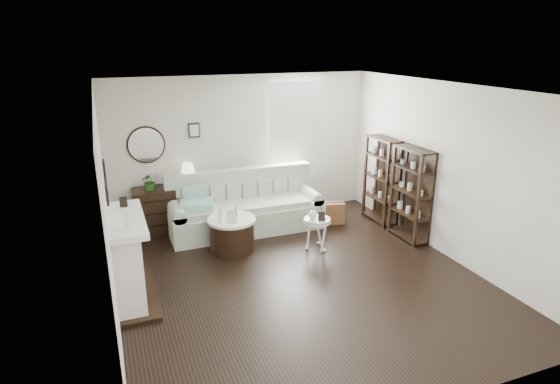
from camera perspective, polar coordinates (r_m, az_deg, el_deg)
name	(u,v)px	position (r m, az deg, el deg)	size (l,w,h in m)	color
room	(280,133)	(9.02, -0.05, 7.24)	(5.50, 5.50, 5.50)	black
fireplace	(128,262)	(6.49, -18.05, -8.07)	(0.50, 1.40, 1.84)	white
shelf_unit_far	(382,180)	(8.93, 12.27, 1.45)	(0.30, 0.80, 1.60)	black
shelf_unit_near	(411,194)	(8.23, 15.66, -0.26)	(0.30, 0.80, 1.60)	black
sofa	(245,210)	(8.51, -4.34, -2.22)	(2.72, 0.94, 1.06)	#A9B4A0
quilt	(197,205)	(8.10, -10.14, -1.55)	(0.55, 0.45, 0.14)	#289573
suitcase	(328,213)	(8.80, 5.89, -2.58)	(0.60, 0.20, 0.40)	brown
dresser	(170,209)	(8.60, -13.25, -2.03)	(1.23, 0.53, 0.82)	black
table_lamp	(188,174)	(8.46, -11.15, 2.16)	(0.26, 0.26, 0.41)	white
potted_plant	(150,181)	(8.34, -15.56, 1.29)	(0.29, 0.25, 0.32)	#1E5017
drum_table	(232,234)	(7.70, -5.87, -5.11)	(0.79, 0.79, 0.55)	black
pedestal_table	(317,221)	(7.63, 4.57, -3.57)	(0.44, 0.44, 0.54)	white
eiffel_drum	(236,212)	(7.64, -5.43, -2.39)	(0.10, 0.10, 0.18)	black
bottle_drum	(221,214)	(7.43, -7.25, -2.69)	(0.06, 0.06, 0.27)	silver
card_frame_drum	(231,217)	(7.37, -5.96, -3.05)	(0.16, 0.01, 0.21)	silver
eiffel_ped	(322,212)	(7.64, 5.09, -2.46)	(0.10, 0.10, 0.18)	black
flask_ped	(313,211)	(7.55, 4.01, -2.31)	(0.15, 0.15, 0.27)	silver
card_frame_ped	(322,216)	(7.50, 5.10, -2.99)	(0.11, 0.01, 0.15)	black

